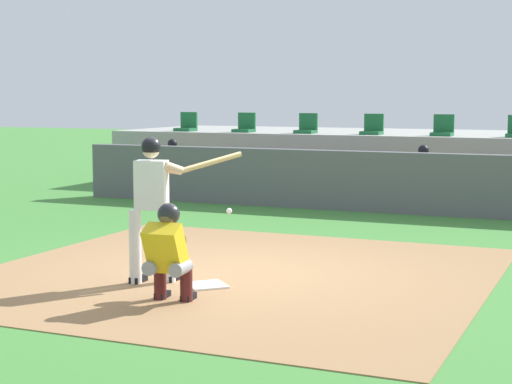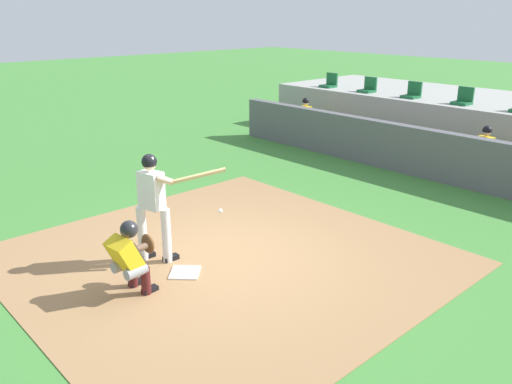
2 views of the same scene
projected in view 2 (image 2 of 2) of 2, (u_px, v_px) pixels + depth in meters
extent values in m
plane|color=#428438|center=(225.00, 258.00, 8.59)|extent=(80.00, 80.00, 0.00)
cube|color=#9E754C|center=(225.00, 258.00, 8.59)|extent=(6.40, 6.40, 0.01)
cube|color=white|center=(185.00, 272.00, 8.07)|extent=(0.62, 0.62, 0.02)
cylinder|color=silver|center=(142.00, 234.00, 8.41)|extent=(0.15, 0.15, 0.92)
cylinder|color=silver|center=(166.00, 236.00, 8.32)|extent=(0.15, 0.15, 0.92)
cube|color=white|center=(151.00, 190.00, 8.11)|extent=(0.43, 0.33, 0.60)
sphere|color=beige|center=(149.00, 164.00, 7.97)|extent=(0.21, 0.21, 0.21)
sphere|color=black|center=(149.00, 162.00, 7.96)|extent=(0.24, 0.24, 0.24)
cylinder|color=beige|center=(157.00, 177.00, 8.06)|extent=(0.57, 0.28, 0.18)
cylinder|color=beige|center=(164.00, 180.00, 7.92)|extent=(0.22, 0.26, 0.17)
cylinder|color=tan|center=(199.00, 176.00, 7.97)|extent=(0.54, 0.73, 0.24)
cube|color=black|center=(147.00, 256.00, 8.58)|extent=(0.12, 0.26, 0.09)
cube|color=black|center=(171.00, 258.00, 8.49)|extent=(0.12, 0.26, 0.09)
cylinder|color=gray|center=(123.00, 265.00, 7.46)|extent=(0.19, 0.33, 0.16)
cylinder|color=#4C1919|center=(133.00, 274.00, 7.63)|extent=(0.14, 0.14, 0.42)
cube|color=black|center=(137.00, 283.00, 7.73)|extent=(0.13, 0.25, 0.08)
cylinder|color=gray|center=(136.00, 272.00, 7.26)|extent=(0.19, 0.33, 0.16)
cylinder|color=#4C1919|center=(146.00, 281.00, 7.43)|extent=(0.14, 0.14, 0.42)
cube|color=black|center=(150.00, 290.00, 7.53)|extent=(0.13, 0.25, 0.08)
cube|color=gold|center=(125.00, 255.00, 7.25)|extent=(0.44, 0.47, 0.57)
cube|color=#2D2D33|center=(132.00, 252.00, 7.34)|extent=(0.40, 0.29, 0.45)
sphere|color=brown|center=(128.00, 231.00, 7.20)|extent=(0.21, 0.21, 0.21)
sphere|color=#232328|center=(129.00, 229.00, 7.20)|extent=(0.25, 0.25, 0.25)
cylinder|color=brown|center=(137.00, 249.00, 7.44)|extent=(0.14, 0.46, 0.10)
ellipsoid|color=brown|center=(148.00, 244.00, 7.62)|extent=(0.29, 0.15, 0.30)
sphere|color=white|center=(220.00, 211.00, 8.35)|extent=(0.07, 0.07, 0.07)
cube|color=#59595E|center=(433.00, 155.00, 12.54)|extent=(13.00, 0.30, 1.20)
cube|color=olive|center=(451.00, 162.00, 13.30)|extent=(11.80, 0.44, 0.45)
cylinder|color=#939399|center=(297.00, 123.00, 16.67)|extent=(0.15, 0.40, 0.15)
cylinder|color=#939399|center=(293.00, 132.00, 16.63)|extent=(0.13, 0.13, 0.45)
cube|color=maroon|center=(292.00, 138.00, 16.66)|extent=(0.11, 0.24, 0.08)
cylinder|color=#939399|center=(303.00, 125.00, 16.49)|extent=(0.15, 0.40, 0.15)
cylinder|color=#939399|center=(299.00, 134.00, 16.45)|extent=(0.13, 0.13, 0.45)
cube|color=maroon|center=(298.00, 140.00, 16.47)|extent=(0.11, 0.24, 0.08)
cube|color=gold|center=(305.00, 115.00, 16.63)|extent=(0.36, 0.22, 0.54)
sphere|color=beige|center=(306.00, 102.00, 16.50)|extent=(0.20, 0.20, 0.20)
sphere|color=black|center=(306.00, 101.00, 16.49)|extent=(0.22, 0.22, 0.22)
cylinder|color=beige|center=(298.00, 118.00, 16.72)|extent=(0.09, 0.41, 0.22)
cylinder|color=beige|center=(307.00, 119.00, 16.44)|extent=(0.09, 0.41, 0.22)
cylinder|color=#939399|center=(474.00, 159.00, 12.59)|extent=(0.15, 0.40, 0.15)
cylinder|color=#939399|center=(468.00, 171.00, 12.55)|extent=(0.13, 0.13, 0.45)
cube|color=maroon|center=(466.00, 179.00, 12.58)|extent=(0.11, 0.24, 0.08)
cylinder|color=#939399|center=(484.00, 161.00, 12.41)|extent=(0.15, 0.40, 0.15)
cylinder|color=#939399|center=(479.00, 173.00, 12.37)|extent=(0.13, 0.13, 0.45)
cube|color=maroon|center=(477.00, 181.00, 12.39)|extent=(0.11, 0.24, 0.08)
cube|color=gold|center=(485.00, 148.00, 12.55)|extent=(0.36, 0.22, 0.54)
sphere|color=tan|center=(487.00, 132.00, 12.42)|extent=(0.20, 0.20, 0.20)
sphere|color=black|center=(487.00, 130.00, 12.41)|extent=(0.22, 0.22, 0.22)
cylinder|color=tan|center=(473.00, 151.00, 12.64)|extent=(0.09, 0.41, 0.22)
cylinder|color=tan|center=(489.00, 155.00, 12.36)|extent=(0.09, 0.41, 0.22)
cube|color=#9E9E99|center=(511.00, 126.00, 15.32)|extent=(15.00, 4.40, 1.40)
cube|color=#196033|center=(328.00, 86.00, 18.02)|extent=(0.46, 0.46, 0.08)
cube|color=#196033|center=(332.00, 79.00, 18.07)|extent=(0.46, 0.06, 0.40)
cube|color=#196033|center=(366.00, 91.00, 16.89)|extent=(0.46, 0.46, 0.08)
cube|color=#196033|center=(371.00, 83.00, 16.94)|extent=(0.46, 0.06, 0.40)
cube|color=#196033|center=(411.00, 97.00, 15.75)|extent=(0.46, 0.46, 0.08)
cube|color=#196033|center=(415.00, 88.00, 15.80)|extent=(0.46, 0.06, 0.40)
cube|color=#196033|center=(461.00, 103.00, 14.62)|extent=(0.46, 0.46, 0.08)
cube|color=#196033|center=(466.00, 94.00, 14.67)|extent=(0.46, 0.06, 0.40)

